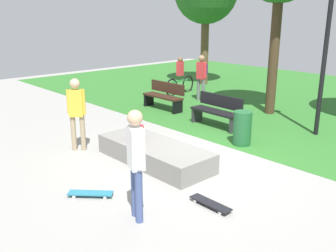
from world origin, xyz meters
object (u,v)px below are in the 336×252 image
skateboard_by_ledge (90,193)px  cyclist_on_bicycle (180,78)px  skater_performing_trick (77,109)px  skater_watching (136,157)px  park_bench_near_lamppost (164,95)px  trash_bin (242,128)px  backpack_on_ledge (137,133)px  lamp_post (328,27)px  pedestrian_with_backpack (202,74)px  skateboard_spare (210,203)px  concrete_ledge (154,153)px  park_bench_by_oak (217,110)px

skateboard_by_ledge → cyclist_on_bicycle: cyclist_on_bicycle is taller
skater_performing_trick → skater_watching: 3.58m
park_bench_near_lamppost → trash_bin: bearing=-14.4°
cyclist_on_bicycle → trash_bin: bearing=-30.4°
backpack_on_ledge → skateboard_by_ledge: backpack_on_ledge is taller
backpack_on_ledge → skater_watching: (2.12, -1.67, 0.47)m
lamp_post → pedestrian_with_backpack: lamp_post is taller
skateboard_spare → skater_watching: bearing=-115.3°
trash_bin → pedestrian_with_backpack: (-4.09, 2.96, 0.59)m
cyclist_on_bicycle → skater_watching: bearing=-48.3°
skater_performing_trick → backpack_on_ledge: bearing=29.0°
skateboard_spare → trash_bin: bearing=118.0°
skateboard_spare → lamp_post: bearing=97.9°
skater_performing_trick → skateboard_spare: size_ratio=2.16×
park_bench_near_lamppost → pedestrian_with_backpack: 1.99m
skateboard_spare → concrete_ledge: bearing=164.2°
backpack_on_ledge → lamp_post: (1.94, 4.61, 2.24)m
backpack_on_ledge → skater_performing_trick: (-1.34, -0.74, 0.43)m
skateboard_by_ledge → skateboard_spare: same height
park_bench_by_oak → skateboard_by_ledge: bearing=-75.1°
skateboard_by_ledge → park_bench_near_lamppost: size_ratio=0.45×
concrete_ledge → park_bench_near_lamppost: (-3.44, 3.40, 0.27)m
skateboard_by_ledge → park_bench_near_lamppost: 6.61m
skater_performing_trick → park_bench_by_oak: bearing=76.6°
skateboard_by_ledge → park_bench_by_oak: (-1.35, 5.05, 0.42)m
park_bench_by_oak → pedestrian_with_backpack: pedestrian_with_backpack is taller
skater_performing_trick → park_bench_near_lamppost: 4.56m
trash_bin → cyclist_on_bicycle: size_ratio=0.47×
skateboard_spare → park_bench_by_oak: bearing=129.2°
skater_performing_trick → trash_bin: skater_performing_trick is taller
backpack_on_ledge → lamp_post: bearing=10.7°
skater_watching → cyclist_on_bicycle: bearing=131.7°
backpack_on_ledge → concrete_ledge: bearing=-46.2°
backpack_on_ledge → skater_performing_trick: skater_performing_trick is taller
skateboard_spare → cyclist_on_bicycle: bearing=138.8°
park_bench_by_oak → lamp_post: size_ratio=0.34×
skateboard_spare → trash_bin: 3.39m
concrete_ledge → cyclist_on_bicycle: bearing=131.3°
park_bench_near_lamppost → skater_watching: bearing=-45.5°
concrete_ledge → cyclist_on_bicycle: cyclist_on_bicycle is taller
park_bench_by_oak → concrete_ledge: bearing=-74.4°
skater_watching → concrete_ledge: bearing=132.8°
skateboard_by_ledge → cyclist_on_bicycle: (-5.40, 7.52, 0.57)m
skater_performing_trick → lamp_post: (3.28, 5.35, 1.81)m
skateboard_by_ledge → lamp_post: 7.08m
concrete_ledge → backpack_on_ledge: (-0.48, -0.09, 0.37)m
lamp_post → skateboard_by_ledge: bearing=-98.7°
park_bench_by_oak → cyclist_on_bicycle: (-4.05, 2.47, 0.15)m
skateboard_spare → park_bench_near_lamppost: (-5.62, 4.01, 0.42)m
skateboard_spare → cyclist_on_bicycle: (-7.11, 6.22, 0.57)m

